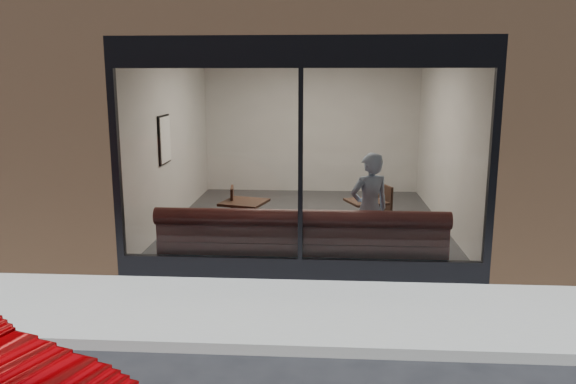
# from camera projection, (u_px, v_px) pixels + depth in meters

# --- Properties ---
(ground) EXTENTS (120.00, 120.00, 0.00)m
(ground) POSITION_uv_depth(u_px,v_px,m) (291.00, 352.00, 5.60)
(ground) COLOR black
(ground) RESTS_ON ground
(sidewalk_near) EXTENTS (40.00, 2.00, 0.01)m
(sidewalk_near) POSITION_uv_depth(u_px,v_px,m) (296.00, 311.00, 6.57)
(sidewalk_near) COLOR gray
(sidewalk_near) RESTS_ON ground
(kerb_near) EXTENTS (40.00, 0.10, 0.12)m
(kerb_near) POSITION_uv_depth(u_px,v_px,m) (291.00, 349.00, 5.53)
(kerb_near) COLOR gray
(kerb_near) RESTS_ON ground
(host_building_pier_left) EXTENTS (2.50, 12.00, 3.20)m
(host_building_pier_left) POSITION_uv_depth(u_px,v_px,m) (154.00, 123.00, 13.33)
(host_building_pier_left) COLOR brown
(host_building_pier_left) RESTS_ON ground
(host_building_pier_right) EXTENTS (2.50, 12.00, 3.20)m
(host_building_pier_right) POSITION_uv_depth(u_px,v_px,m) (475.00, 125.00, 12.85)
(host_building_pier_right) COLOR brown
(host_building_pier_right) RESTS_ON ground
(host_building_backfill) EXTENTS (5.00, 6.00, 3.20)m
(host_building_backfill) POSITION_uv_depth(u_px,v_px,m) (314.00, 115.00, 16.02)
(host_building_backfill) COLOR brown
(host_building_backfill) RESTS_ON ground
(cafe_floor) EXTENTS (6.00, 6.00, 0.00)m
(cafe_floor) POSITION_uv_depth(u_px,v_px,m) (307.00, 222.00, 10.48)
(cafe_floor) COLOR #2D2D30
(cafe_floor) RESTS_ON ground
(cafe_ceiling) EXTENTS (6.00, 6.00, 0.00)m
(cafe_ceiling) POSITION_uv_depth(u_px,v_px,m) (308.00, 48.00, 9.84)
(cafe_ceiling) COLOR white
(cafe_ceiling) RESTS_ON host_building_upper
(cafe_wall_back) EXTENTS (5.00, 0.00, 5.00)m
(cafe_wall_back) POSITION_uv_depth(u_px,v_px,m) (311.00, 124.00, 13.08)
(cafe_wall_back) COLOR beige
(cafe_wall_back) RESTS_ON ground
(cafe_wall_left) EXTENTS (0.00, 6.00, 6.00)m
(cafe_wall_left) POSITION_uv_depth(u_px,v_px,m) (172.00, 137.00, 10.32)
(cafe_wall_left) COLOR beige
(cafe_wall_left) RESTS_ON ground
(cafe_wall_right) EXTENTS (0.00, 6.00, 6.00)m
(cafe_wall_right) POSITION_uv_depth(u_px,v_px,m) (447.00, 139.00, 10.00)
(cafe_wall_right) COLOR beige
(cafe_wall_right) RESTS_ON ground
(storefront_kick) EXTENTS (5.00, 0.10, 0.30)m
(storefront_kick) POSITION_uv_depth(u_px,v_px,m) (300.00, 269.00, 7.57)
(storefront_kick) COLOR black
(storefront_kick) RESTS_ON ground
(storefront_header) EXTENTS (5.00, 0.10, 0.40)m
(storefront_header) POSITION_uv_depth(u_px,v_px,m) (301.00, 52.00, 6.99)
(storefront_header) COLOR black
(storefront_header) RESTS_ON host_building_upper
(storefront_mullion) EXTENTS (0.06, 0.10, 2.50)m
(storefront_mullion) POSITION_uv_depth(u_px,v_px,m) (301.00, 166.00, 7.29)
(storefront_mullion) COLOR black
(storefront_mullion) RESTS_ON storefront_kick
(storefront_glass) EXTENTS (4.80, 0.00, 4.80)m
(storefront_glass) POSITION_uv_depth(u_px,v_px,m) (300.00, 167.00, 7.26)
(storefront_glass) COLOR white
(storefront_glass) RESTS_ON storefront_kick
(banquette) EXTENTS (4.00, 0.55, 0.45)m
(banquette) POSITION_uv_depth(u_px,v_px,m) (301.00, 254.00, 7.94)
(banquette) COLOR #3D1A16
(banquette) RESTS_ON cafe_floor
(person) EXTENTS (0.71, 0.60, 1.65)m
(person) POSITION_uv_depth(u_px,v_px,m) (369.00, 209.00, 8.05)
(person) COLOR #9CB1CE
(person) RESTS_ON cafe_floor
(cafe_table_left) EXTENTS (0.79, 0.79, 0.04)m
(cafe_table_left) POSITION_uv_depth(u_px,v_px,m) (244.00, 202.00, 8.88)
(cafe_table_left) COLOR black
(cafe_table_left) RESTS_ON cafe_floor
(cafe_table_right) EXTENTS (0.72, 0.72, 0.04)m
(cafe_table_right) POSITION_uv_depth(u_px,v_px,m) (366.00, 202.00, 8.93)
(cafe_table_right) COLOR black
(cafe_table_right) RESTS_ON cafe_floor
(cafe_chair_left) EXTENTS (0.44, 0.44, 0.04)m
(cafe_chair_left) POSITION_uv_depth(u_px,v_px,m) (221.00, 230.00, 9.17)
(cafe_chair_left) COLOR black
(cafe_chair_left) RESTS_ON cafe_floor
(cafe_chair_right) EXTENTS (0.58, 0.58, 0.04)m
(cafe_chair_right) POSITION_uv_depth(u_px,v_px,m) (374.00, 228.00, 9.29)
(cafe_chair_right) COLOR black
(cafe_chair_right) RESTS_ON cafe_floor
(wall_poster) EXTENTS (0.02, 0.59, 0.78)m
(wall_poster) POSITION_uv_depth(u_px,v_px,m) (165.00, 139.00, 9.72)
(wall_poster) COLOR white
(wall_poster) RESTS_ON cafe_wall_left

